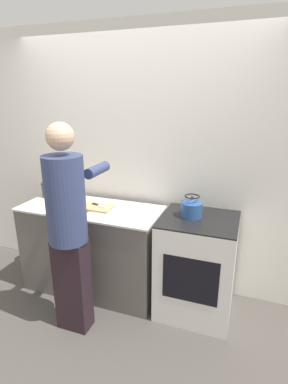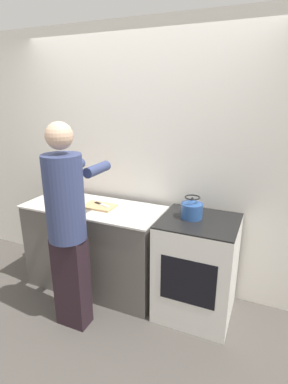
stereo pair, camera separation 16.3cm
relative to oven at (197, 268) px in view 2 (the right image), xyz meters
The scene contains 10 objects.
ground_plane 0.90m from the oven, 156.70° to the right, with size 12.00×12.00×0.00m, color #4C4742.
wall_back 1.15m from the oven, 152.25° to the left, with size 8.00×0.05×2.60m.
counter 1.06m from the oven, behind, with size 1.39×0.60×0.90m.
oven is the anchor object (origin of this frame).
person 1.21m from the oven, 149.27° to the right, with size 0.35×0.59×1.76m.
cutting_board 1.08m from the oven, behind, with size 0.31×0.20×0.02m.
knife 1.08m from the oven, behind, with size 0.20×0.09×0.01m.
kettle 0.55m from the oven, 165.36° to the left, with size 0.19×0.19×0.19m.
bowl_prep 1.47m from the oven, behind, with size 0.15×0.15×0.08m.
canister_jar 1.72m from the oven, behind, with size 0.14×0.14×0.16m.
Camera 2 is at (1.21, -2.04, 1.95)m, focal length 28.00 mm.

